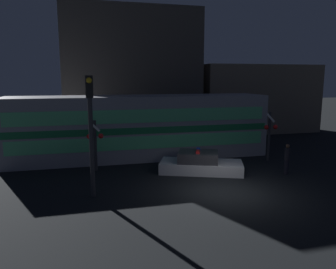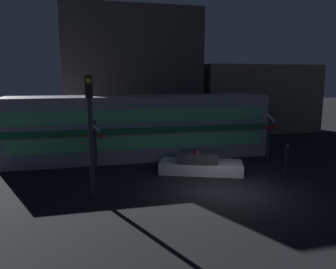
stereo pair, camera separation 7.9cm
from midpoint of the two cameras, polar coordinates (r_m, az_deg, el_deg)
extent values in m
plane|color=black|center=(15.04, 9.47, -9.74)|extent=(120.00, 120.00, 0.00)
cube|color=gray|center=(20.72, -5.04, 1.32)|extent=(16.06, 3.10, 3.92)
cube|color=#19723F|center=(19.20, -4.29, 0.66)|extent=(15.74, 0.03, 0.39)
cube|color=#59D88C|center=(19.32, -4.27, -1.40)|extent=(15.26, 0.02, 0.78)
cube|color=#59D88C|center=(19.08, -4.33, 3.22)|extent=(15.26, 0.02, 0.78)
cube|color=silver|center=(17.75, 5.66, -5.64)|extent=(4.71, 3.27, 0.58)
cube|color=#333338|center=(17.61, 5.12, -3.87)|extent=(2.52, 2.24, 0.55)
cube|color=red|center=(17.28, 5.10, -3.00)|extent=(0.38, 0.58, 0.12)
cube|color=blue|center=(17.80, 5.17, -2.62)|extent=(0.38, 0.58, 0.12)
cylinder|color=black|center=(18.32, 19.80, -5.38)|extent=(0.23, 0.23, 0.77)
cylinder|color=black|center=(18.16, 19.93, -3.23)|extent=(0.27, 0.27, 0.64)
sphere|color=brown|center=(18.07, 20.01, -1.92)|extent=(0.21, 0.21, 0.21)
cylinder|color=#2D2D33|center=(20.75, 17.07, -0.34)|extent=(0.16, 0.16, 3.01)
sphere|color=red|center=(20.37, 16.65, 1.21)|extent=(0.28, 0.28, 0.28)
sphere|color=red|center=(20.68, 18.10, 1.26)|extent=(0.28, 0.28, 0.28)
cube|color=white|center=(20.51, 17.37, 2.76)|extent=(0.58, 0.03, 0.58)
cylinder|color=#2D2D33|center=(18.12, -12.65, -1.94)|extent=(0.16, 0.16, 2.78)
sphere|color=red|center=(17.85, -13.68, -0.33)|extent=(0.28, 0.28, 0.28)
sphere|color=red|center=(17.86, -11.73, -0.25)|extent=(0.28, 0.28, 0.28)
cube|color=white|center=(17.84, -12.77, 1.32)|extent=(0.58, 0.03, 0.58)
cylinder|color=#2D2D33|center=(14.01, -13.31, -2.39)|extent=(0.19, 0.19, 4.20)
cube|color=black|center=(13.71, -13.73, 8.10)|extent=(0.30, 0.30, 0.90)
sphere|color=gold|center=(13.51, -13.76, 9.14)|extent=(0.23, 0.23, 0.23)
cube|color=#47423D|center=(28.99, -6.60, 10.35)|extent=(11.17, 6.06, 10.63)
cube|color=#726656|center=(31.99, 15.21, 6.04)|extent=(11.05, 4.04, 6.20)
camera|label=1|loc=(0.04, -90.12, -0.02)|focal=35.00mm
camera|label=2|loc=(0.04, 89.88, 0.02)|focal=35.00mm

